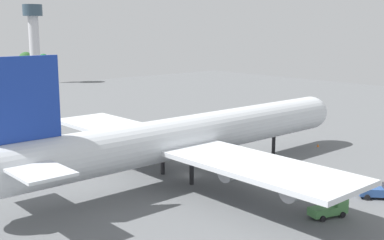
# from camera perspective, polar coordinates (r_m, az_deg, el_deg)

# --- Properties ---
(ground_plane) EXTENTS (290.25, 290.25, 0.00)m
(ground_plane) POSITION_cam_1_polar(r_m,az_deg,el_deg) (82.32, 0.00, -6.42)
(ground_plane) COLOR slate
(cargo_airplane) EXTENTS (72.56, 63.45, 20.80)m
(cargo_airplane) POSITION_cam_1_polar(r_m,az_deg,el_deg) (80.39, -0.18, -1.88)
(cargo_airplane) COLOR silver
(cargo_airplane) RESTS_ON ground_plane
(pushback_tractor) EXTENTS (4.87, 5.15, 2.23)m
(pushback_tractor) POSITION_cam_1_polar(r_m,az_deg,el_deg) (76.04, 20.99, -7.73)
(pushback_tractor) COLOR #333338
(pushback_tractor) RESTS_ON ground_plane
(catering_truck) EXTENTS (5.54, 3.42, 2.43)m
(catering_truck) POSITION_cam_1_polar(r_m,az_deg,el_deg) (67.10, 15.80, -9.85)
(catering_truck) COLOR #4C8C4C
(catering_truck) RESTS_ON ground_plane
(safety_cone_nose) EXTENTS (0.45, 0.45, 0.64)m
(safety_cone_nose) POSITION_cam_1_polar(r_m,az_deg,el_deg) (104.63, 14.46, -2.86)
(safety_cone_nose) COLOR orange
(safety_cone_nose) RESTS_ON ground_plane
(control_tower) EXTENTS (8.50, 8.50, 34.41)m
(control_tower) POSITION_cam_1_polar(r_m,az_deg,el_deg) (230.95, -17.94, 9.42)
(control_tower) COLOR silver
(control_tower) RESTS_ON ground_plane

